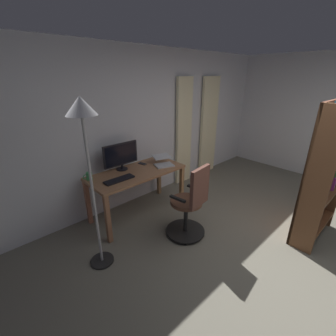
% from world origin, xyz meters
% --- Properties ---
extents(ground_plane, '(7.60, 7.60, 0.00)m').
position_xyz_m(ground_plane, '(0.00, 0.00, 0.00)').
color(ground_plane, '#676457').
extents(back_room_partition, '(5.84, 0.10, 2.58)m').
position_xyz_m(back_room_partition, '(0.00, -2.61, 1.29)').
color(back_room_partition, silver).
rests_on(back_room_partition, ground).
extents(curtain_left_panel, '(0.51, 0.06, 2.11)m').
position_xyz_m(curtain_left_panel, '(-1.40, -2.50, 1.06)').
color(curtain_left_panel, beige).
rests_on(curtain_left_panel, ground).
extents(curtain_right_panel, '(0.40, 0.06, 2.11)m').
position_xyz_m(curtain_right_panel, '(-0.59, -2.50, 1.06)').
color(curtain_right_panel, beige).
rests_on(curtain_right_panel, ground).
extents(desk, '(1.49, 0.67, 0.76)m').
position_xyz_m(desk, '(0.86, -2.13, 0.66)').
color(desk, '#946442').
rests_on(desk, ground).
extents(office_chair, '(0.56, 0.56, 1.08)m').
position_xyz_m(office_chair, '(0.66, -1.18, 0.49)').
color(office_chair, black).
rests_on(office_chair, ground).
extents(computer_monitor, '(0.58, 0.18, 0.42)m').
position_xyz_m(computer_monitor, '(0.98, -2.34, 0.99)').
color(computer_monitor, black).
rests_on(computer_monitor, desk).
extents(computer_keyboard, '(0.44, 0.13, 0.02)m').
position_xyz_m(computer_keyboard, '(1.23, -2.02, 0.77)').
color(computer_keyboard, black).
rests_on(computer_keyboard, desk).
extents(laptop, '(0.37, 0.39, 0.14)m').
position_xyz_m(laptop, '(0.38, -2.04, 0.81)').
color(laptop, '#B7BCC1').
rests_on(laptop, desk).
extents(computer_mouse, '(0.06, 0.10, 0.04)m').
position_xyz_m(computer_mouse, '(0.20, -2.27, 0.78)').
color(computer_mouse, '#232328').
rests_on(computer_mouse, desk).
extents(cell_phone_face_up, '(0.10, 0.16, 0.01)m').
position_xyz_m(cell_phone_face_up, '(0.61, -2.31, 0.76)').
color(cell_phone_face_up, black).
rests_on(cell_phone_face_up, desk).
extents(mug_coffee, '(0.13, 0.08, 0.11)m').
position_xyz_m(mug_coffee, '(1.53, -2.33, 0.81)').
color(mug_coffee, '#3D9951').
rests_on(mug_coffee, desk).
extents(bookshelf, '(0.90, 0.30, 1.87)m').
position_xyz_m(bookshelf, '(-0.61, -0.05, 0.95)').
color(bookshelf, brown).
rests_on(bookshelf, ground).
extents(floor_lamp, '(0.30, 0.30, 1.96)m').
position_xyz_m(floor_lamp, '(1.83, -1.57, 1.61)').
color(floor_lamp, black).
rests_on(floor_lamp, ground).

